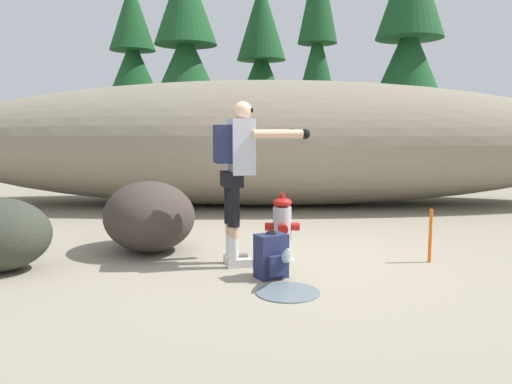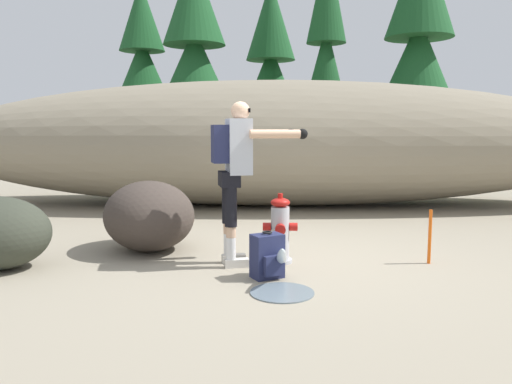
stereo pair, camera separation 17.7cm
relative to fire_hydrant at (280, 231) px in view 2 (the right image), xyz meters
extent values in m
cube|color=gray|center=(-0.07, 0.18, -0.38)|extent=(56.00, 56.00, 0.04)
ellipsoid|color=gray|center=(-0.07, 4.31, 0.84)|extent=(13.26, 3.20, 2.39)
cylinder|color=#B2B2B7|center=(0.00, 0.00, -0.34)|extent=(0.27, 0.27, 0.04)
cylinder|color=#B2B2B7|center=(0.00, 0.00, -0.03)|extent=(0.20, 0.20, 0.58)
ellipsoid|color=red|center=(0.00, 0.00, 0.32)|extent=(0.21, 0.21, 0.10)
cylinder|color=red|center=(0.00, 0.00, 0.39)|extent=(0.06, 0.06, 0.05)
cylinder|color=red|center=(-0.15, 0.00, 0.04)|extent=(0.09, 0.09, 0.09)
cylinder|color=red|center=(0.15, 0.00, 0.04)|extent=(0.09, 0.09, 0.09)
cylinder|color=red|center=(0.00, -0.14, 0.04)|extent=(0.11, 0.09, 0.11)
ellipsoid|color=silver|center=(0.00, -0.60, -0.17)|extent=(0.10, 0.96, 0.52)
cylinder|color=slate|center=(0.00, -1.06, -0.35)|extent=(0.58, 0.58, 0.01)
cube|color=beige|center=(-0.52, -0.02, -0.31)|extent=(0.28, 0.16, 0.09)
cylinder|color=white|center=(-0.57, -0.03, -0.15)|extent=(0.10, 0.10, 0.24)
cylinder|color=#DBAD89|center=(-0.57, -0.03, 0.03)|extent=(0.10, 0.10, 0.12)
cylinder|color=black|center=(-0.57, -0.03, 0.31)|extent=(0.13, 0.13, 0.45)
cube|color=beige|center=(-0.47, -0.21, -0.31)|extent=(0.28, 0.16, 0.09)
cylinder|color=white|center=(-0.53, -0.23, -0.15)|extent=(0.10, 0.10, 0.24)
cylinder|color=#DBAD89|center=(-0.53, -0.23, 0.03)|extent=(0.10, 0.10, 0.12)
cylinder|color=black|center=(-0.53, -0.23, 0.31)|extent=(0.13, 0.13, 0.45)
cube|color=black|center=(-0.55, -0.13, 0.59)|extent=(0.27, 0.36, 0.16)
cube|color=#B7BCC6|center=(-0.45, -0.10, 0.93)|extent=(0.32, 0.41, 0.59)
cube|color=#23284C|center=(-0.64, -0.15, 0.96)|extent=(0.22, 0.31, 0.40)
sphere|color=#DBAD89|center=(-0.43, -0.10, 1.31)|extent=(0.20, 0.20, 0.20)
cube|color=black|center=(-0.35, -0.08, 1.31)|extent=(0.05, 0.15, 0.04)
cylinder|color=#DBAD89|center=(-0.14, 0.20, 1.07)|extent=(0.58, 0.22, 0.09)
sphere|color=black|center=(0.12, 0.26, 1.07)|extent=(0.11, 0.11, 0.11)
cylinder|color=#DBAD89|center=(-0.04, -0.23, 1.07)|extent=(0.58, 0.22, 0.09)
sphere|color=black|center=(0.22, -0.17, 1.07)|extent=(0.11, 0.11, 0.11)
cube|color=#23284C|center=(-0.14, -0.58, -0.14)|extent=(0.36, 0.32, 0.44)
cube|color=#23284C|center=(-0.08, -0.69, -0.20)|extent=(0.21, 0.16, 0.20)
torus|color=black|center=(-0.14, -0.58, 0.10)|extent=(0.10, 0.10, 0.02)
cube|color=black|center=(-0.12, -0.44, -0.14)|extent=(0.06, 0.05, 0.37)
cube|color=black|center=(-0.27, -0.52, -0.14)|extent=(0.06, 0.05, 0.37)
ellipsoid|color=#3C332D|center=(-1.58, 0.54, 0.07)|extent=(1.47, 1.58, 0.85)
cylinder|color=#47331E|center=(-4.03, 10.24, 0.51)|extent=(0.26, 0.26, 1.74)
cone|color=#194C23|center=(-4.03, 10.24, 2.63)|extent=(2.13, 2.13, 2.50)
cone|color=#194C23|center=(-4.03, 10.24, 4.51)|extent=(1.38, 1.38, 2.09)
cylinder|color=#47331E|center=(-2.26, 9.08, 0.31)|extent=(0.33, 0.33, 1.34)
cone|color=#194C23|center=(-2.26, 9.08, 2.46)|extent=(2.71, 2.71, 2.96)
cone|color=#194C23|center=(-2.26, 9.08, 4.68)|extent=(1.76, 1.76, 2.46)
cylinder|color=#47331E|center=(-0.11, 12.14, 0.20)|extent=(0.31, 0.31, 1.11)
cone|color=#194C23|center=(-0.11, 12.14, 2.36)|extent=(2.57, 2.57, 3.21)
cone|color=#194C23|center=(-0.11, 12.14, 4.77)|extent=(1.67, 1.67, 2.67)
cylinder|color=#47331E|center=(1.53, 9.91, 0.18)|extent=(0.22, 0.22, 1.07)
cone|color=#194C23|center=(1.53, 9.91, 2.46)|extent=(1.81, 1.81, 3.49)
cylinder|color=#47331E|center=(4.00, 9.04, 0.20)|extent=(0.35, 0.35, 1.12)
cone|color=#194C23|center=(4.00, 9.04, 2.47)|extent=(2.90, 2.90, 3.42)
cylinder|color=#E55914|center=(1.64, 0.00, -0.06)|extent=(0.04, 0.04, 0.60)
camera|label=1|loc=(-0.29, -5.49, 1.12)|focal=35.47mm
camera|label=2|loc=(-0.11, -5.48, 1.12)|focal=35.47mm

